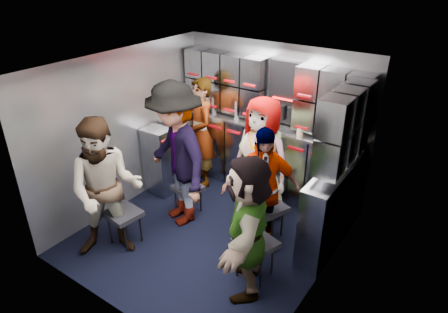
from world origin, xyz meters
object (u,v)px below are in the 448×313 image
Objects in this scene: attendant_arc_e at (247,226)px; jump_seat_center at (267,183)px; jump_seat_mid_right at (267,208)px; jump_seat_near_right at (256,245)px; jump_seat_mid_left at (188,189)px; attendant_arc_b at (176,156)px; attendant_arc_d at (261,190)px; attendant_arc_a at (106,190)px; jump_seat_near_left at (123,215)px; attendant_standing at (201,133)px; attendant_arc_c at (262,160)px.

jump_seat_center is at bearing 171.88° from attendant_arc_e.
jump_seat_near_right is at bearing -71.09° from jump_seat_mid_right.
jump_seat_mid_right is at bearing 108.91° from jump_seat_near_right.
jump_seat_mid_left is 0.22× the size of attendant_arc_b.
attendant_arc_d is (1.12, -0.05, 0.40)m from jump_seat_mid_left.
attendant_arc_a reaches higher than jump_seat_mid_left.
jump_seat_near_left is 0.92× the size of jump_seat_near_right.
attendant_standing reaches higher than jump_seat_mid_left.
jump_seat_center is at bearing 95.07° from attendant_arc_c.
jump_seat_near_left is 0.94m from jump_seat_mid_left.
attendant_arc_a reaches higher than attendant_arc_c.
jump_seat_near_right is at bearing -57.28° from attendant_arc_c.
jump_seat_near_right is 0.39m from attendant_arc_e.
attendant_arc_d reaches higher than jump_seat_near_left.
attendant_arc_d is at bearing 6.29° from attendant_standing.
jump_seat_center is at bearing 114.00° from jump_seat_near_right.
attendant_standing is at bearing -159.78° from attendant_arc_e.
attendant_standing is (-1.45, 0.61, 0.40)m from jump_seat_mid_right.
attendant_arc_b is 1.22× the size of attendant_arc_e.
jump_seat_mid_left is 1.19m from attendant_arc_d.
attendant_standing is 1.07× the size of attendant_arc_e.
attendant_arc_c is (1.02, 1.42, 0.43)m from jump_seat_near_left.
attendant_standing is (-0.33, 0.73, 0.45)m from jump_seat_mid_left.
jump_seat_center is 0.24× the size of attendant_arc_b.
jump_seat_mid_right is 0.33× the size of attendant_arc_e.
jump_seat_mid_right is (0.31, -0.56, 0.03)m from jump_seat_center.
attendant_arc_d is (1.12, 0.13, -0.17)m from attendant_arc_b.
jump_seat_center is 1.52m from attendant_arc_e.
attendant_arc_d is (0.31, -0.74, 0.37)m from jump_seat_center.
jump_seat_mid_left is at bearing 38.24° from attendant_arc_a.
attendant_arc_d reaches higher than jump_seat_center.
jump_seat_mid_right is 1.86m from attendant_arc_a.
attendant_arc_b is 1.14m from attendant_arc_d.
attendant_arc_a is at bearing -104.68° from attendant_arc_e.
attendant_arc_b reaches higher than attendant_standing.
attendant_arc_c reaches higher than jump_seat_mid_right.
attendant_arc_c is at bearing 64.74° from attendant_arc_b.
jump_seat_mid_left is 0.93× the size of jump_seat_center.
attendant_arc_c is (0.80, 0.50, 0.46)m from jump_seat_mid_left.
attendant_arc_b is (0.21, 0.92, 0.10)m from attendant_arc_a.
attendant_arc_d is (-0.22, 0.46, 0.35)m from jump_seat_near_right.
jump_seat_near_right is 0.30× the size of attendant_standing.
attendant_arc_d is at bearing 30.83° from attendant_arc_b.
jump_seat_mid_left is 1.13m from jump_seat_mid_right.
jump_seat_mid_right is 0.33× the size of attendant_arc_d.
attendant_arc_b is at bearing -132.94° from jump_seat_center.
attendant_arc_d is (-0.00, -0.18, 0.34)m from jump_seat_mid_right.
attendant_arc_c is at bearing 79.78° from attendant_arc_d.
jump_seat_mid_left is 0.80× the size of jump_seat_mid_right.
jump_seat_near_right is 1.71m from attendant_arc_a.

